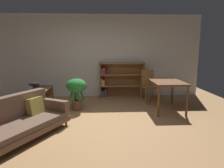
% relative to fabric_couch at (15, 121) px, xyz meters
% --- Properties ---
extents(ground_plane, '(8.16, 8.16, 0.00)m').
position_rel_fabric_couch_xyz_m(ground_plane, '(1.46, 0.54, -0.33)').
color(ground_plane, '#A87A4C').
extents(back_wall_panel, '(6.80, 0.10, 2.70)m').
position_rel_fabric_couch_xyz_m(back_wall_panel, '(1.46, 3.24, 1.02)').
color(back_wall_panel, silver).
rests_on(back_wall_panel, ground_plane).
extents(fabric_couch, '(1.61, 2.03, 0.75)m').
position_rel_fabric_couch_xyz_m(fabric_couch, '(0.00, 0.00, 0.00)').
color(fabric_couch, brown).
rests_on(fabric_couch, ground_plane).
extents(media_console, '(0.44, 1.16, 0.55)m').
position_rel_fabric_couch_xyz_m(media_console, '(-0.08, 1.76, -0.06)').
color(media_console, brown).
rests_on(media_console, ground_plane).
extents(open_laptop, '(0.42, 0.29, 0.12)m').
position_rel_fabric_couch_xyz_m(open_laptop, '(-0.18, 1.96, 0.24)').
color(open_laptop, '#333338').
rests_on(open_laptop, media_console).
extents(desk_speaker, '(0.15, 0.15, 0.21)m').
position_rel_fabric_couch_xyz_m(desk_speaker, '(-0.07, 1.49, 0.32)').
color(desk_speaker, black).
rests_on(desk_speaker, media_console).
extents(potted_floor_plant, '(0.52, 0.52, 0.86)m').
position_rel_fabric_couch_xyz_m(potted_floor_plant, '(0.90, 1.66, 0.24)').
color(potted_floor_plant, brown).
rests_on(potted_floor_plant, ground_plane).
extents(dining_table, '(0.79, 1.11, 0.78)m').
position_rel_fabric_couch_xyz_m(dining_table, '(3.25, 1.52, 0.36)').
color(dining_table, brown).
rests_on(dining_table, ground_plane).
extents(dining_chair_near, '(0.53, 0.49, 0.95)m').
position_rel_fabric_couch_xyz_m(dining_chair_near, '(3.02, 2.52, 0.20)').
color(dining_chair_near, olive).
rests_on(dining_chair_near, ground_plane).
extents(bookshelf, '(1.46, 0.31, 1.15)m').
position_rel_fabric_couch_xyz_m(bookshelf, '(2.15, 3.07, 0.24)').
color(bookshelf, olive).
rests_on(bookshelf, ground_plane).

